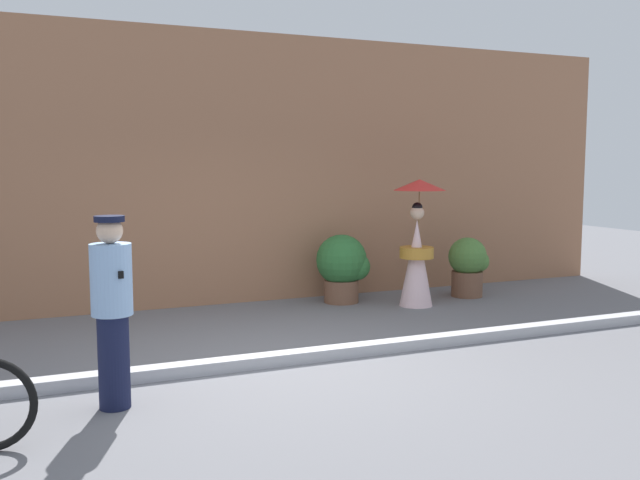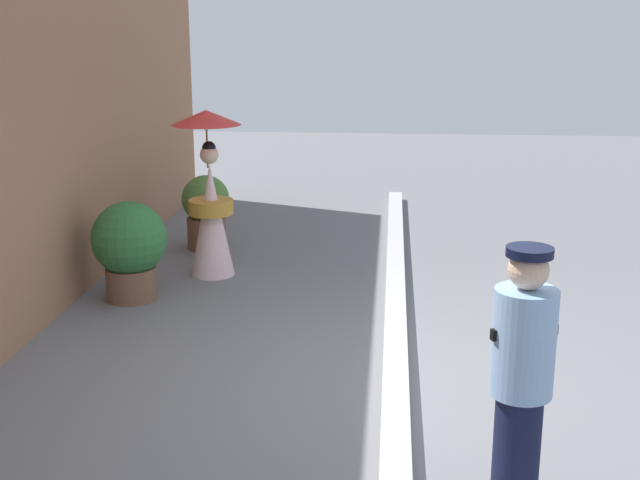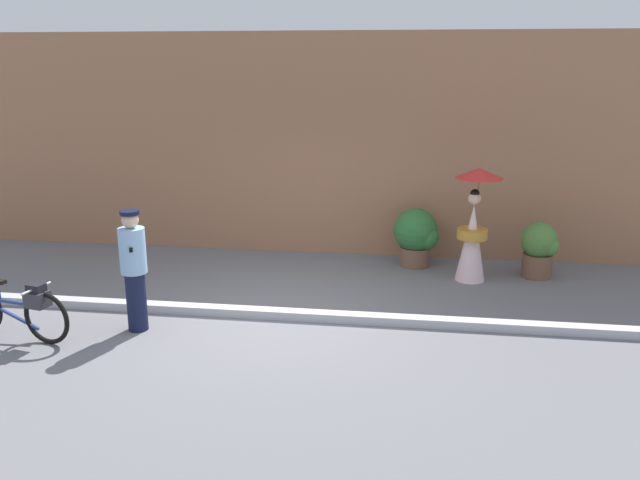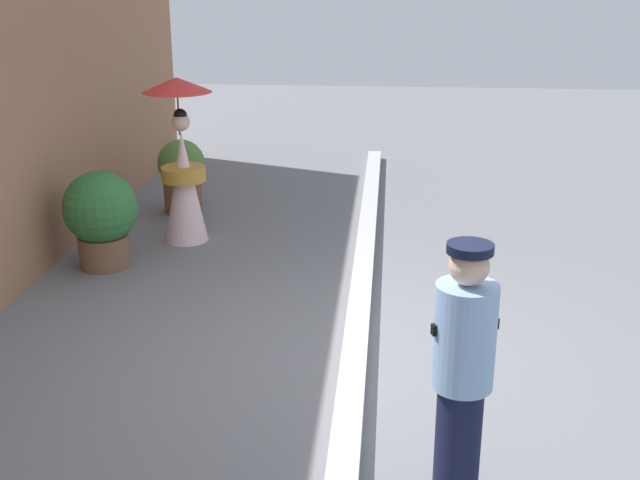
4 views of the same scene
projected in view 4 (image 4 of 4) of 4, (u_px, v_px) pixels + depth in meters
The scene contains 6 objects.
ground_plane at pixel (354, 362), 6.34m from camera, with size 30.00×30.00×0.00m, color slate.
sidewalk_curb at pixel (355, 355), 6.32m from camera, with size 14.00×0.20×0.12m, color #B2B2B7.
person_officer at pixel (462, 375), 4.37m from camera, with size 0.34×0.37×1.62m.
person_with_parasol at pixel (183, 163), 8.84m from camera, with size 0.75×0.75×1.83m.
potted_plant_by_door at pixel (103, 215), 8.18m from camera, with size 0.77×0.75×1.01m.
potted_plant_small at pixel (183, 173), 10.04m from camera, with size 0.60×0.59×0.92m.
Camera 4 is at (-5.68, -0.22, 2.99)m, focal length 44.97 mm.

